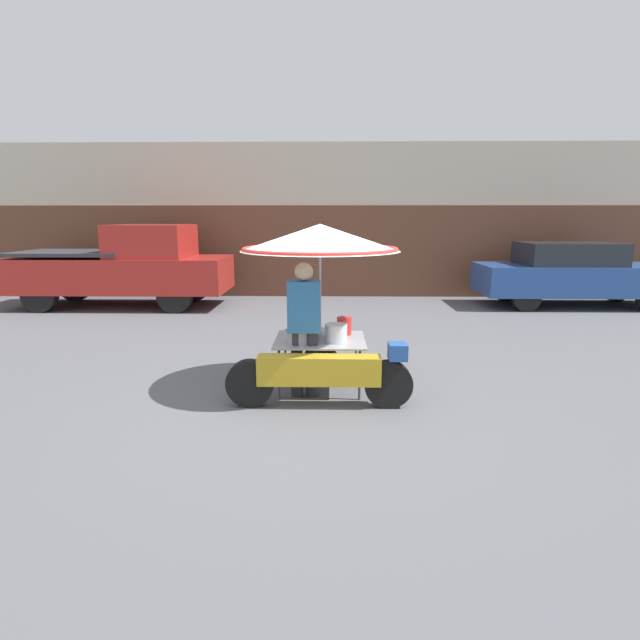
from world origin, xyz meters
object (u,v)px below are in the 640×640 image
parked_car (574,274)px  pickup_truck (125,267)px  vendor_person (304,323)px  vendor_motorcycle_cart (320,262)px

parked_car → pickup_truck: size_ratio=0.89×
pickup_truck → vendor_person: bearing=-52.9°
vendor_motorcycle_cart → pickup_truck: (-4.73, 5.81, -0.64)m
vendor_motorcycle_cart → pickup_truck: size_ratio=0.41×
vendor_person → pickup_truck: 7.54m
vendor_motorcycle_cart → parked_car: vendor_motorcycle_cart is taller
pickup_truck → parked_car: bearing=1.3°
vendor_motorcycle_cart → vendor_person: bearing=-132.1°
parked_car → pickup_truck: (-10.63, -0.25, 0.16)m
vendor_person → parked_car: vendor_person is taller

